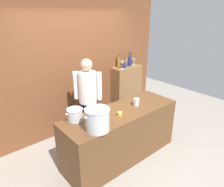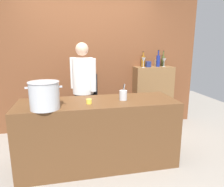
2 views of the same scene
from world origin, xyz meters
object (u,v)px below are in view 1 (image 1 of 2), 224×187
object	(u,v)px
butter_jar	(120,114)
wine_bottle_cobalt	(130,61)
wine_glass_tall	(122,63)
stockpot_small	(75,115)
wine_bottle_amber	(118,62)
spice_tin_navy	(124,65)
spice_tin_cream	(127,63)
stockpot_large	(97,120)
wine_bottle_olive	(131,60)
chef	(88,96)
utensil_crock	(136,102)
wine_glass_short	(134,61)

from	to	relation	value
butter_jar	wine_bottle_cobalt	size ratio (longest dim) A/B	0.22
wine_bottle_cobalt	wine_glass_tall	world-z (taller)	wine_bottle_cobalt
stockpot_small	wine_bottle_amber	size ratio (longest dim) A/B	1.04
butter_jar	spice_tin_navy	distance (m)	1.83
spice_tin_cream	wine_glass_tall	bearing A→B (deg)	-149.63
wine_bottle_amber	spice_tin_navy	size ratio (longest dim) A/B	2.63
wine_bottle_amber	spice_tin_cream	world-z (taller)	wine_bottle_amber
stockpot_large	butter_jar	bearing A→B (deg)	12.20
wine_bottle_cobalt	wine_bottle_olive	xyz separation A→B (m)	(0.15, 0.09, -0.01)
wine_bottle_olive	spice_tin_cream	xyz separation A→B (m)	(-0.12, 0.02, -0.05)
wine_glass_tall	butter_jar	bearing A→B (deg)	-134.01
chef	utensil_crock	xyz separation A→B (m)	(0.47, -0.79, 0.00)
spice_tin_cream	stockpot_large	bearing A→B (deg)	-143.29
utensil_crock	wine_bottle_amber	bearing A→B (deg)	60.04
wine_bottle_olive	wine_glass_tall	bearing A→B (deg)	-158.25
chef	stockpot_large	bearing A→B (deg)	108.79
wine_glass_tall	utensil_crock	bearing A→B (deg)	-121.80
spice_tin_cream	butter_jar	bearing A→B (deg)	-137.18
utensil_crock	wine_glass_tall	world-z (taller)	wine_glass_tall
butter_jar	wine_glass_short	bearing A→B (deg)	38.44
wine_bottle_olive	stockpot_small	bearing A→B (deg)	-154.83
utensil_crock	wine_glass_short	bearing A→B (deg)	46.10
wine_glass_tall	wine_glass_short	xyz separation A→B (m)	(0.46, 0.09, -0.02)
stockpot_large	spice_tin_cream	world-z (taller)	spice_tin_cream
butter_jar	wine_glass_tall	size ratio (longest dim) A/B	0.37
utensil_crock	wine_glass_short	size ratio (longest dim) A/B	1.34
wine_bottle_cobalt	spice_tin_navy	xyz separation A→B (m)	(-0.21, -0.02, -0.06)
stockpot_large	utensil_crock	size ratio (longest dim) A/B	1.89
wine_glass_short	spice_tin_cream	size ratio (longest dim) A/B	1.30
utensil_crock	wine_glass_tall	size ratio (longest dim) A/B	1.14
stockpot_small	spice_tin_cream	distance (m)	2.40
chef	wine_glass_tall	xyz separation A→B (m)	(1.15, 0.31, 0.38)
spice_tin_cream	stockpot_small	bearing A→B (deg)	-153.15
wine_bottle_cobalt	wine_glass_short	size ratio (longest dim) A/B	2.00
stockpot_large	stockpot_small	size ratio (longest dim) A/B	1.35
wine_bottle_cobalt	stockpot_large	bearing A→B (deg)	-144.95
stockpot_small	wine_glass_short	xyz separation A→B (m)	(2.22, 0.95, 0.33)
spice_tin_cream	wine_bottle_cobalt	bearing A→B (deg)	-103.01
chef	wine_bottle_cobalt	xyz separation A→B (m)	(1.49, 0.41, 0.36)
wine_glass_short	stockpot_large	bearing A→B (deg)	-146.85
wine_bottle_amber	stockpot_small	bearing A→B (deg)	-149.84
stockpot_large	wine_glass_short	distance (m)	2.55
chef	spice_tin_navy	bearing A→B (deg)	-116.85
utensil_crock	butter_jar	bearing A→B (deg)	-168.92
wine_bottle_amber	wine_glass_short	xyz separation A→B (m)	(0.39, -0.11, 0.01)
utensil_crock	stockpot_small	bearing A→B (deg)	167.78
wine_glass_short	spice_tin_navy	world-z (taller)	wine_glass_short
wine_glass_tall	spice_tin_cream	size ratio (longest dim) A/B	1.53
stockpot_large	wine_glass_tall	size ratio (longest dim) A/B	2.16
wine_bottle_olive	wine_glass_short	world-z (taller)	wine_bottle_olive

